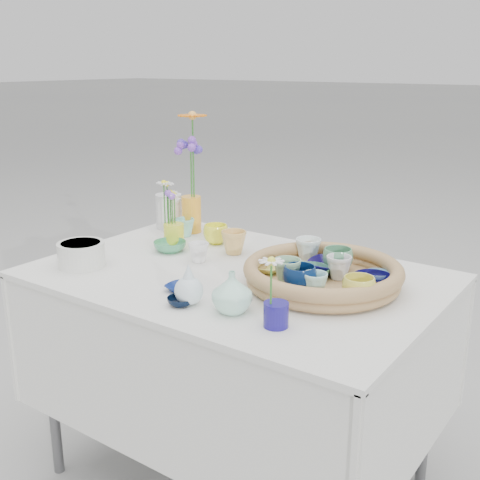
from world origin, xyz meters
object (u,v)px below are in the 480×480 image
Objects in this scene: wicker_tray at (323,275)px; tall_vase_yellow at (191,214)px; display_table at (237,477)px; bud_vase_seafoam at (232,292)px.

wicker_tray is 0.75m from tall_vase_yellow.
display_table is 0.85m from wicker_tray.
wicker_tray is (0.28, 0.05, 0.80)m from display_table.
bud_vase_seafoam is at bearing -42.66° from tall_vase_yellow.
tall_vase_yellow is at bearing 161.04° from wicker_tray.
tall_vase_yellow is (-0.43, 0.29, 0.84)m from display_table.
wicker_tray is 4.14× the size of bud_vase_seafoam.
tall_vase_yellow reaches higher than bud_vase_seafoam.
wicker_tray is at bearing 70.42° from bud_vase_seafoam.
wicker_tray is 3.32× the size of tall_vase_yellow.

